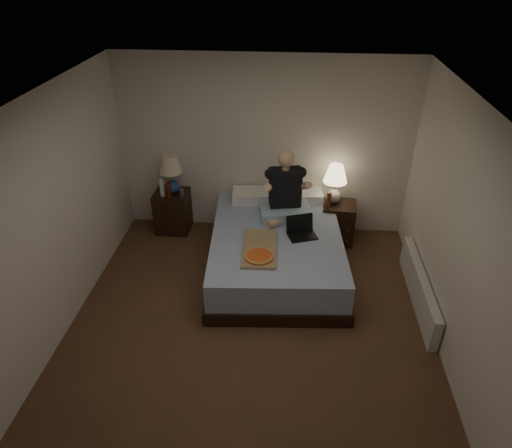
# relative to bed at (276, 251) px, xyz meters

# --- Properties ---
(floor) EXTENTS (4.00, 4.50, 0.00)m
(floor) POSITION_rel_bed_xyz_m (-0.23, -1.21, -0.27)
(floor) COLOR brown
(floor) RESTS_ON ground
(ceiling) EXTENTS (4.00, 4.50, 0.00)m
(ceiling) POSITION_rel_bed_xyz_m (-0.23, -1.21, 2.23)
(ceiling) COLOR white
(ceiling) RESTS_ON ground
(wall_back) EXTENTS (4.00, 0.00, 2.50)m
(wall_back) POSITION_rel_bed_xyz_m (-0.23, 1.04, 0.98)
(wall_back) COLOR white
(wall_back) RESTS_ON ground
(wall_left) EXTENTS (0.00, 4.50, 2.50)m
(wall_left) POSITION_rel_bed_xyz_m (-2.23, -1.21, 0.98)
(wall_left) COLOR white
(wall_left) RESTS_ON ground
(wall_right) EXTENTS (0.00, 4.50, 2.50)m
(wall_right) POSITION_rel_bed_xyz_m (1.77, -1.21, 0.98)
(wall_right) COLOR white
(wall_right) RESTS_ON ground
(bed) EXTENTS (1.76, 2.26, 0.54)m
(bed) POSITION_rel_bed_xyz_m (0.00, 0.00, 0.00)
(bed) COLOR #526DA4
(bed) RESTS_ON floor
(nightstand_left) EXTENTS (0.48, 0.43, 0.61)m
(nightstand_left) POSITION_rel_bed_xyz_m (-1.55, 0.82, 0.04)
(nightstand_left) COLOR black
(nightstand_left) RESTS_ON floor
(nightstand_right) EXTENTS (0.48, 0.44, 0.58)m
(nightstand_right) POSITION_rel_bed_xyz_m (0.84, 0.74, 0.02)
(nightstand_right) COLOR black
(nightstand_right) RESTS_ON floor
(lamp_left) EXTENTS (0.39, 0.39, 0.56)m
(lamp_left) POSITION_rel_bed_xyz_m (-1.51, 0.82, 0.62)
(lamp_left) COLOR navy
(lamp_left) RESTS_ON nightstand_left
(lamp_right) EXTENTS (0.35, 0.35, 0.56)m
(lamp_right) POSITION_rel_bed_xyz_m (0.74, 0.78, 0.59)
(lamp_right) COLOR gray
(lamp_right) RESTS_ON nightstand_right
(water_bottle) EXTENTS (0.07, 0.07, 0.25)m
(water_bottle) POSITION_rel_bed_xyz_m (-1.63, 0.72, 0.47)
(water_bottle) COLOR silver
(water_bottle) RESTS_ON nightstand_left
(soda_can) EXTENTS (0.07, 0.07, 0.10)m
(soda_can) POSITION_rel_bed_xyz_m (-1.37, 0.73, 0.39)
(soda_can) COLOR #9F9F9A
(soda_can) RESTS_ON nightstand_left
(beer_bottle_left) EXTENTS (0.06, 0.06, 0.23)m
(beer_bottle_left) POSITION_rel_bed_xyz_m (-1.53, 0.68, 0.46)
(beer_bottle_left) COLOR #5C1B0D
(beer_bottle_left) RESTS_ON nightstand_left
(beer_bottle_right) EXTENTS (0.06, 0.06, 0.23)m
(beer_bottle_right) POSITION_rel_bed_xyz_m (0.67, 0.64, 0.43)
(beer_bottle_right) COLOR #582A0C
(beer_bottle_right) RESTS_ON nightstand_right
(person) EXTENTS (0.75, 0.64, 0.93)m
(person) POSITION_rel_bed_xyz_m (0.09, 0.40, 0.73)
(person) COLOR black
(person) RESTS_ON bed
(laptop) EXTENTS (0.41, 0.38, 0.24)m
(laptop) POSITION_rel_bed_xyz_m (0.32, -0.05, 0.39)
(laptop) COLOR black
(laptop) RESTS_ON bed
(pizza_box) EXTENTS (0.43, 0.78, 0.08)m
(pizza_box) POSITION_rel_bed_xyz_m (-0.18, -0.57, 0.31)
(pizza_box) COLOR tan
(pizza_box) RESTS_ON bed
(radiator) EXTENTS (0.10, 1.60, 0.40)m
(radiator) POSITION_rel_bed_xyz_m (1.70, -0.52, -0.07)
(radiator) COLOR silver
(radiator) RESTS_ON floor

